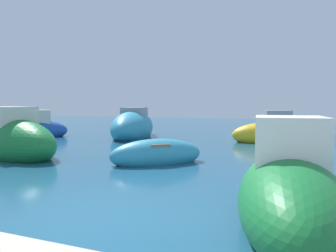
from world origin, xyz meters
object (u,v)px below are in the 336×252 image
at_px(moored_boat_5, 34,130).
at_px(moored_boat_4, 290,193).
at_px(moored_boat_2, 12,140).
at_px(moored_boat_6, 156,155).
at_px(moored_boat_1, 271,133).
at_px(moored_boat_0, 133,127).

bearing_deg(moored_boat_5, moored_boat_4, 100.00).
xyz_separation_m(moored_boat_4, moored_boat_5, (-14.64, 9.28, -0.05)).
height_order(moored_boat_2, moored_boat_6, moored_boat_2).
bearing_deg(moored_boat_6, moored_boat_4, 93.17).
relative_size(moored_boat_1, moored_boat_4, 0.98).
bearing_deg(moored_boat_0, moored_boat_5, -79.28).
height_order(moored_boat_4, moored_boat_6, moored_boat_4).
bearing_deg(moored_boat_1, moored_boat_5, -5.56).
xyz_separation_m(moored_boat_2, moored_boat_6, (5.92, 0.60, -0.34)).
height_order(moored_boat_4, moored_boat_5, moored_boat_4).
bearing_deg(moored_boat_1, moored_boat_4, 78.29).
bearing_deg(moored_boat_0, moored_boat_1, 76.20).
relative_size(moored_boat_0, moored_boat_1, 1.47).
height_order(moored_boat_0, moored_boat_5, moored_boat_0).
bearing_deg(moored_boat_2, moored_boat_0, 101.12).
relative_size(moored_boat_1, moored_boat_2, 0.76).
relative_size(moored_boat_1, moored_boat_6, 1.33).
bearing_deg(moored_boat_5, moored_boat_1, 143.66).
bearing_deg(moored_boat_1, moored_boat_2, 25.37).
relative_size(moored_boat_0, moored_boat_4, 1.45).
height_order(moored_boat_2, moored_boat_4, moored_boat_2).
bearing_deg(moored_boat_6, moored_boat_5, -68.16).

